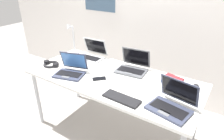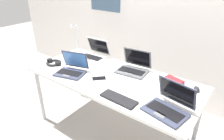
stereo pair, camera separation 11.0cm
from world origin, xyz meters
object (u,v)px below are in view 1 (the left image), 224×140
at_px(laptop_back_right, 172,104).
at_px(cell_phone, 99,79).
at_px(laptop_back_left, 132,67).
at_px(external_keyboard, 121,98).
at_px(computer_mouse, 196,86).
at_px(desk_lamp, 72,39).
at_px(laptop_front_left, 71,70).
at_px(laptop_far_corner, 91,55).
at_px(headphones, 51,64).
at_px(book_stack, 173,80).
at_px(pill_bottle, 64,58).

height_order(laptop_back_right, cell_phone, laptop_back_right).
bearing_deg(laptop_back_left, laptop_back_right, -36.81).
distance_m(external_keyboard, computer_mouse, 0.73).
xyz_separation_m(desk_lamp, external_keyboard, (1.09, -0.57, -0.19)).
distance_m(laptop_front_left, laptop_back_left, 0.67).
height_order(laptop_far_corner, computer_mouse, laptop_far_corner).
bearing_deg(cell_phone, laptop_front_left, -123.15).
bearing_deg(laptop_back_right, laptop_back_left, 143.19).
relative_size(laptop_far_corner, external_keyboard, 1.01).
height_order(laptop_back_right, headphones, laptop_back_right).
height_order(external_keyboard, cell_phone, external_keyboard).
distance_m(laptop_back_right, laptop_back_left, 0.72).
bearing_deg(desk_lamp, laptop_front_left, -49.09).
height_order(computer_mouse, cell_phone, computer_mouse).
xyz_separation_m(external_keyboard, book_stack, (0.27, 0.53, 0.01)).
bearing_deg(computer_mouse, pill_bottle, 169.13).
height_order(laptop_back_right, book_stack, laptop_back_right).
bearing_deg(book_stack, laptop_back_left, 178.88).
bearing_deg(laptop_back_right, desk_lamp, 162.71).
height_order(laptop_front_left, headphones, laptop_front_left).
distance_m(computer_mouse, headphones, 1.58).
height_order(laptop_front_left, cell_phone, laptop_front_left).
bearing_deg(pill_bottle, cell_phone, -12.15).
distance_m(desk_lamp, computer_mouse, 1.59).
relative_size(laptop_front_left, pill_bottle, 4.52).
height_order(laptop_back_right, laptop_far_corner, laptop_back_right).
height_order(laptop_far_corner, cell_phone, laptop_far_corner).
xyz_separation_m(desk_lamp, laptop_back_left, (0.91, -0.03, -0.15)).
height_order(cell_phone, book_stack, book_stack).
xyz_separation_m(laptop_front_left, headphones, (-0.35, 0.04, -0.03)).
bearing_deg(laptop_front_left, book_stack, 23.65).
distance_m(computer_mouse, cell_phone, 0.93).
bearing_deg(laptop_far_corner, pill_bottle, -129.24).
xyz_separation_m(desk_lamp, headphones, (0.05, -0.42, -0.18)).
xyz_separation_m(pill_bottle, book_stack, (1.26, 0.21, -0.02)).
bearing_deg(pill_bottle, external_keyboard, -17.84).
distance_m(cell_phone, headphones, 0.66).
bearing_deg(laptop_back_left, laptop_front_left, -139.91).
relative_size(desk_lamp, laptop_front_left, 1.12).
distance_m(laptop_back_left, book_stack, 0.45).
bearing_deg(external_keyboard, laptop_back_left, 110.90).
relative_size(laptop_back_right, external_keyboard, 1.11).
xyz_separation_m(cell_phone, headphones, (-0.66, -0.04, 0.01)).
bearing_deg(laptop_back_left, laptop_far_corner, 176.72).
distance_m(desk_lamp, laptop_back_right, 1.56).
distance_m(computer_mouse, pill_bottle, 1.50).
bearing_deg(laptop_back_right, laptop_far_corner, 158.41).
bearing_deg(external_keyboard, headphones, 174.25).
bearing_deg(desk_lamp, cell_phone, -28.30).
distance_m(laptop_far_corner, pill_bottle, 0.33).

